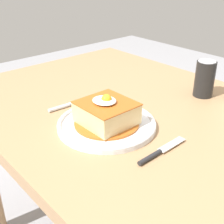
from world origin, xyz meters
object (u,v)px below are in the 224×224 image
knife (157,153)px  soda_can (205,79)px  main_plate (107,124)px  fork (65,106)px

knife → soda_can: (-0.13, 0.39, 0.06)m
main_plate → knife: main_plate is taller
fork → soda_can: soda_can is taller
main_plate → fork: bearing=-174.0°
knife → main_plate: bearing=179.7°
knife → soda_can: soda_can is taller
main_plate → soda_can: 0.40m
fork → knife: bearing=2.8°
soda_can → fork: bearing=-119.9°
main_plate → soda_can: size_ratio=2.25×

